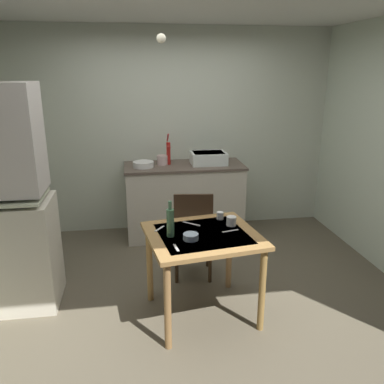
{
  "coord_description": "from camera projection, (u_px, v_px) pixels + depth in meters",
  "views": [
    {
      "loc": [
        -0.51,
        -3.4,
        2.09
      ],
      "look_at": [
        0.04,
        0.18,
        0.96
      ],
      "focal_mm": 36.82,
      "sensor_mm": 36.0,
      "label": 1
    }
  ],
  "objects": [
    {
      "name": "stoneware_crock",
      "position": [
        162.0,
        160.0,
        4.94
      ],
      "size": [
        0.13,
        0.13,
        0.12
      ],
      "primitive_type": "cylinder",
      "color": "beige",
      "rests_on": "counter_cabinet"
    },
    {
      "name": "mug_tall",
      "position": [
        220.0,
        215.0,
        3.61
      ],
      "size": [
        0.06,
        0.06,
        0.07
      ],
      "primitive_type": "cylinder",
      "color": "white",
      "rests_on": "dining_table"
    },
    {
      "name": "sink_basin",
      "position": [
        208.0,
        158.0,
        4.97
      ],
      "size": [
        0.44,
        0.34,
        0.15
      ],
      "color": "white",
      "rests_on": "counter_cabinet"
    },
    {
      "name": "pendant_bulb",
      "position": [
        161.0,
        38.0,
        3.28
      ],
      "size": [
        0.08,
        0.08,
        0.08
      ],
      "primitive_type": "sphere",
      "color": "#F9EFCC"
    },
    {
      "name": "ground_plane",
      "position": [
        190.0,
        289.0,
        3.91
      ],
      "size": [
        5.2,
        5.2,
        0.0
      ],
      "primitive_type": "plane",
      "color": "brown"
    },
    {
      "name": "teacup_cream",
      "position": [
        231.0,
        221.0,
        3.45
      ],
      "size": [
        0.09,
        0.09,
        0.08
      ],
      "primitive_type": "cylinder",
      "color": "white",
      "rests_on": "dining_table"
    },
    {
      "name": "hand_pump",
      "position": [
        168.0,
        151.0,
        4.92
      ],
      "size": [
        0.05,
        0.27,
        0.39
      ],
      "color": "#B21E19",
      "rests_on": "counter_cabinet"
    },
    {
      "name": "serving_spoon",
      "position": [
        230.0,
        231.0,
        3.34
      ],
      "size": [
        0.15,
        0.06,
        0.0
      ],
      "primitive_type": "cube",
      "rotation": [
        0.0,
        0.0,
        3.38
      ],
      "color": "beige",
      "rests_on": "dining_table"
    },
    {
      "name": "teaspoon_by_cup",
      "position": [
        160.0,
        229.0,
        3.39
      ],
      "size": [
        0.1,
        0.12,
        0.0
      ],
      "primitive_type": "cube",
      "rotation": [
        0.0,
        0.0,
        4.07
      ],
      "color": "beige",
      "rests_on": "dining_table"
    },
    {
      "name": "hutch_cabinet",
      "position": [
        1.0,
        208.0,
        3.42
      ],
      "size": [
        0.84,
        0.57,
        1.99
      ],
      "color": "beige",
      "rests_on": "ground"
    },
    {
      "name": "serving_bowl_wide",
      "position": [
        191.0,
        237.0,
        3.17
      ],
      "size": [
        0.13,
        0.13,
        0.05
      ],
      "primitive_type": "cylinder",
      "color": "#9EB2C6",
      "rests_on": "dining_table"
    },
    {
      "name": "mixing_bowl_counter",
      "position": [
        143.0,
        164.0,
        4.82
      ],
      "size": [
        0.25,
        0.25,
        0.07
      ],
      "primitive_type": "cylinder",
      "color": "white",
      "rests_on": "counter_cabinet"
    },
    {
      "name": "table_knife",
      "position": [
        191.0,
        224.0,
        3.5
      ],
      "size": [
        0.14,
        0.13,
        0.0
      ],
      "primitive_type": "cube",
      "rotation": [
        0.0,
        0.0,
        5.56
      ],
      "color": "silver",
      "rests_on": "dining_table"
    },
    {
      "name": "dining_table",
      "position": [
        203.0,
        246.0,
        3.33
      ],
      "size": [
        1.02,
        0.95,
        0.77
      ],
      "color": "#9F7541",
      "rests_on": "ground"
    },
    {
      "name": "glass_bottle",
      "position": [
        170.0,
        222.0,
        3.21
      ],
      "size": [
        0.06,
        0.06,
        0.3
      ],
      "color": "#4C7F56",
      "rests_on": "dining_table"
    },
    {
      "name": "wall_back",
      "position": [
        170.0,
        131.0,
        5.17
      ],
      "size": [
        4.3,
        0.1,
        2.61
      ],
      "primitive_type": "cube",
      "color": "beige",
      "rests_on": "ground"
    },
    {
      "name": "chair_far_side",
      "position": [
        193.0,
        234.0,
        3.99
      ],
      "size": [
        0.45,
        0.45,
        0.95
      ],
      "color": "#372616",
      "rests_on": "ground"
    },
    {
      "name": "teaspoon_near_bowl",
      "position": [
        176.0,
        248.0,
        3.03
      ],
      "size": [
        0.04,
        0.13,
        0.0
      ],
      "primitive_type": "cube",
      "rotation": [
        0.0,
        0.0,
        1.72
      ],
      "color": "beige",
      "rests_on": "dining_table"
    },
    {
      "name": "counter_cabinet",
      "position": [
        184.0,
        200.0,
        5.09
      ],
      "size": [
        1.5,
        0.64,
        0.94
      ],
      "color": "beige",
      "rests_on": "ground"
    }
  ]
}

